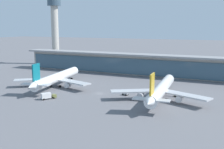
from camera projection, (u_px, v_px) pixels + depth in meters
ground_plane at (99, 93)px, 143.26m from camera, size 1200.00×1200.00×0.00m
airliner_left_stand at (56, 78)px, 158.60m from camera, size 46.19×60.69×16.21m
airliner_centre_stand at (161, 89)px, 130.03m from camera, size 46.66×60.89×16.21m
service_truck_near_nose_olive at (48, 96)px, 131.88m from camera, size 5.83×7.40×3.10m
service_truck_under_wing_grey at (34, 87)px, 153.62m from camera, size 6.77×3.98×2.70m
service_truck_mid_apron_grey at (125, 94)px, 139.26m from camera, size 3.18×2.34×2.05m
service_truck_by_tail_olive at (179, 96)px, 135.56m from camera, size 6.94×2.74×2.70m
terminal_building at (138, 64)px, 196.84m from camera, size 185.63×12.80×15.20m
control_tower at (55, 25)px, 248.90m from camera, size 12.00×12.00×64.80m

